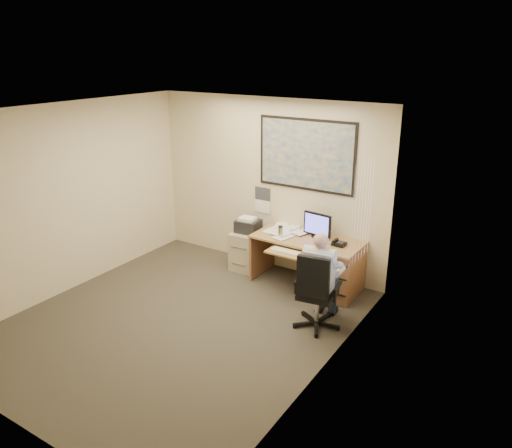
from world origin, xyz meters
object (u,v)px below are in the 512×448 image
Objects in this scene: filing_cabinet at (248,246)px; office_chair at (315,306)px; desk at (328,262)px; person at (319,280)px.

office_chair is (1.71, -1.07, -0.07)m from filing_cabinet.
person reaches higher than desk.
person is at bearing 76.95° from office_chair.
filing_cabinet is 0.84× the size of office_chair.
person is (1.72, -1.00, 0.26)m from filing_cabinet.
office_chair reaches higher than filing_cabinet.
desk is 1.84× the size of filing_cabinet.
filing_cabinet is 2.00m from person.
filing_cabinet is (-1.40, 0.03, -0.07)m from desk.
filing_cabinet is 2.02m from office_chair.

